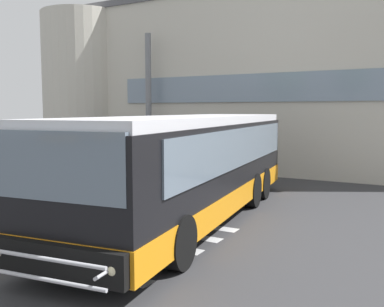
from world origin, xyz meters
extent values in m
cube|color=#353538|center=(0.00, 0.00, -0.01)|extent=(80.00, 90.00, 0.02)
cube|color=silver|center=(2.00, -6.00, 0.00)|extent=(4.40, 0.36, 0.01)
cube|color=silver|center=(2.00, -5.10, 0.00)|extent=(4.40, 0.36, 0.01)
cube|color=silver|center=(2.00, -4.20, 0.00)|extent=(4.40, 0.36, 0.01)
cube|color=silver|center=(2.00, -3.30, 0.00)|extent=(4.40, 0.36, 0.01)
cube|color=silver|center=(2.00, -2.40, 0.00)|extent=(4.40, 0.36, 0.01)
cube|color=beige|center=(0.00, 12.00, 4.04)|extent=(18.85, 12.00, 8.09)
cube|color=#56565B|center=(0.00, 12.00, 8.24)|extent=(19.05, 12.20, 0.30)
cylinder|color=beige|center=(-8.92, 6.50, 4.04)|extent=(4.40, 4.40, 8.09)
cube|color=black|center=(-5.92, 5.95, 1.20)|extent=(1.80, 0.16, 2.40)
cube|color=gray|center=(1.00, 5.96, 3.80)|extent=(12.85, 0.10, 1.20)
cylinder|color=slate|center=(-3.78, 5.40, 3.22)|extent=(0.28, 0.28, 6.44)
cube|color=black|center=(2.69, -1.96, 1.42)|extent=(3.84, 10.62, 2.15)
cube|color=orange|center=(2.69, -1.96, 0.62)|extent=(3.89, 10.66, 0.55)
cube|color=silver|center=(2.69, -1.96, 2.60)|extent=(3.72, 10.41, 0.20)
cube|color=slate|center=(3.34, -7.06, 2.02)|extent=(2.35, 0.42, 1.05)
cube|color=slate|center=(3.93, -1.50, 1.92)|extent=(1.20, 9.11, 0.95)
cube|color=slate|center=(1.36, -1.83, 1.92)|extent=(1.20, 9.11, 0.95)
cube|color=black|center=(3.34, -7.06, 2.38)|extent=(2.15, 0.37, 0.28)
cube|color=black|center=(3.35, -7.19, 0.63)|extent=(2.46, 0.51, 0.52)
sphere|color=beige|center=(4.37, -7.10, 0.65)|extent=(0.18, 0.18, 0.18)
sphere|color=beige|center=(2.34, -7.36, 0.65)|extent=(0.18, 0.18, 0.18)
cylinder|color=black|center=(4.28, -5.17, 0.50)|extent=(0.42, 1.03, 1.00)
cylinder|color=black|center=(1.95, -5.47, 0.50)|extent=(0.42, 1.03, 1.00)
cylinder|color=black|center=(3.60, 0.16, 0.50)|extent=(0.42, 1.03, 1.00)
cylinder|color=black|center=(1.27, -0.14, 0.50)|extent=(0.42, 1.03, 1.00)
cylinder|color=black|center=(3.44, 1.45, 0.50)|extent=(0.42, 1.03, 1.00)
cylinder|color=black|center=(1.11, 1.15, 0.50)|extent=(0.42, 1.03, 1.00)
cylinder|color=#B7B7BF|center=(3.40, -7.56, 0.50)|extent=(2.24, 0.34, 0.06)
cylinder|color=#B7B7BF|center=(3.40, -7.56, 0.80)|extent=(2.24, 0.34, 0.06)
cylinder|color=#B7B7BF|center=(4.34, -7.23, 0.65)|extent=(0.11, 0.50, 0.05)
cylinder|color=#2D2D33|center=(-2.89, 4.65, 0.42)|extent=(0.15, 0.15, 0.85)
cylinder|color=#2D2D33|center=(-3.07, 4.75, 0.42)|extent=(0.15, 0.15, 0.85)
cube|color=#B23333|center=(-2.98, 4.70, 1.14)|extent=(0.44, 0.37, 0.58)
sphere|color=tan|center=(-2.98, 4.70, 1.56)|extent=(0.23, 0.23, 0.23)
cylinder|color=#B23333|center=(-2.75, 4.58, 1.09)|extent=(0.09, 0.09, 0.55)
cylinder|color=#B23333|center=(-3.20, 4.81, 1.09)|extent=(0.09, 0.09, 0.55)
cube|color=navy|center=(-2.90, 4.85, 1.12)|extent=(0.35, 0.30, 0.44)
cylinder|color=#4C4233|center=(-1.97, 4.73, 0.42)|extent=(0.15, 0.15, 0.85)
cylinder|color=#4C4233|center=(-2.16, 4.78, 0.42)|extent=(0.15, 0.15, 0.85)
cube|color=#2659A5|center=(-2.06, 4.76, 1.14)|extent=(0.43, 0.31, 0.58)
sphere|color=tan|center=(-2.06, 4.76, 1.56)|extent=(0.23, 0.23, 0.23)
cylinder|color=#2659A5|center=(-1.82, 4.69, 1.09)|extent=(0.09, 0.09, 0.55)
cylinder|color=#2659A5|center=(-2.30, 4.83, 1.09)|extent=(0.09, 0.09, 0.55)
cylinder|color=yellow|center=(-1.29, 3.60, 0.45)|extent=(0.18, 0.18, 0.90)
camera|label=1|loc=(8.13, -11.57, 2.85)|focal=40.16mm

